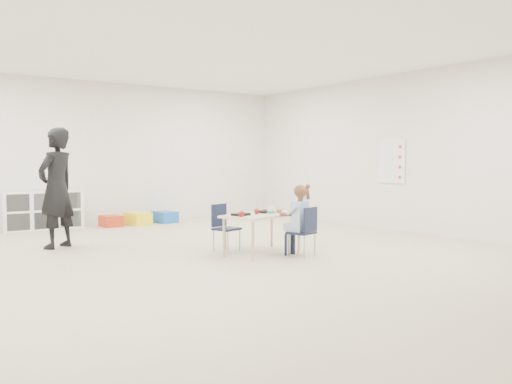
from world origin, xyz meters
TOP-DOWN VIEW (x-y plane):
  - room at (0.00, 0.00)m, footprint 9.00×9.02m
  - table at (0.59, -0.12)m, footprint 1.31×0.92m
  - chair_near at (0.88, -0.57)m, footprint 0.39×0.38m
  - chair_far at (0.29, 0.33)m, footprint 0.39×0.38m
  - child at (0.88, -0.57)m, footprint 0.55×0.55m
  - lunch_tray_near at (0.69, -0.02)m, footprint 0.26×0.22m
  - lunch_tray_far at (0.20, -0.15)m, footprint 0.26×0.22m
  - milk_carton at (0.65, -0.21)m, footprint 0.09×0.09m
  - bread_roll at (0.85, -0.13)m, footprint 0.09×0.09m
  - apple_near at (0.49, -0.11)m, footprint 0.07×0.07m
  - apple_far at (0.11, -0.31)m, footprint 0.07×0.07m
  - cubby_shelf at (-1.20, 4.28)m, footprint 1.40×0.40m
  - rules_poster at (3.98, 0.60)m, footprint 0.02×0.60m
  - adult at (-1.56, 1.97)m, footprint 0.75×0.69m
  - bin_red at (-0.03, 3.98)m, footprint 0.36×0.45m
  - bin_yellow at (0.52, 3.98)m, footprint 0.46×0.54m
  - bin_blue at (1.10, 3.98)m, footprint 0.42×0.51m

SIDE VIEW (x-z plane):
  - bin_red at x=-0.03m, z-range 0.00..0.21m
  - bin_blue at x=1.10m, z-range 0.00..0.23m
  - bin_yellow at x=0.52m, z-range 0.00..0.24m
  - table at x=0.59m, z-range 0.00..0.55m
  - chair_near at x=0.88m, z-range 0.00..0.65m
  - chair_far at x=0.29m, z-range 0.00..0.65m
  - cubby_shelf at x=-1.20m, z-range 0.00..0.70m
  - child at x=0.88m, z-range 0.00..1.03m
  - lunch_tray_near at x=0.69m, z-range 0.54..0.57m
  - lunch_tray_far at x=0.20m, z-range 0.54..0.57m
  - bread_roll at x=0.85m, z-range 0.54..0.61m
  - apple_near at x=0.49m, z-range 0.54..0.62m
  - apple_far at x=0.11m, z-range 0.54..0.62m
  - milk_carton at x=0.65m, z-range 0.54..0.64m
  - adult at x=-1.56m, z-range 0.00..1.73m
  - rules_poster at x=3.98m, z-range 0.85..1.65m
  - room at x=0.00m, z-range 0.00..2.80m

